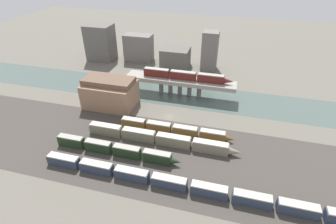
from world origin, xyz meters
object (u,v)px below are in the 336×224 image
object	(u,v)px
train_yard_near	(193,187)
train_yard_far	(160,138)
warehouse_building	(110,93)
train_yard_outer	(175,129)
train_yard_mid	(115,149)
train_on_bridge	(186,76)

from	to	relation	value
train_yard_near	train_yard_far	xyz separation A→B (m)	(-16.34, 19.52, 0.23)
train_yard_near	warehouse_building	size ratio (longest dim) A/B	4.44
train_yard_far	train_yard_outer	size ratio (longest dim) A/B	1.29
train_yard_near	warehouse_building	distance (m)	61.24
train_yard_outer	train_yard_mid	bearing A→B (deg)	-134.91
train_yard_outer	train_yard_near	bearing A→B (deg)	-65.18
train_yard_far	train_yard_outer	distance (m)	8.26
train_yard_near	train_yard_far	size ratio (longest dim) A/B	1.73
train_yard_near	warehouse_building	xyz separation A→B (m)	(-45.86, 40.33, 4.56)
train_yard_near	warehouse_building	world-z (taller)	warehouse_building
train_on_bridge	train_yard_outer	distance (m)	32.78
train_yard_outer	warehouse_building	distance (m)	36.40
train_yard_far	train_yard_outer	bearing A→B (deg)	61.40
train_on_bridge	train_yard_far	distance (m)	39.71
train_yard_mid	train_yard_far	distance (m)	16.68
train_yard_near	train_yard_far	bearing A→B (deg)	129.93
train_on_bridge	train_yard_far	xyz separation A→B (m)	(-1.51, -38.77, -8.45)
train_on_bridge	train_yard_outer	size ratio (longest dim) A/B	0.96
train_yard_mid	train_yard_far	world-z (taller)	train_yard_mid
train_yard_outer	warehouse_building	world-z (taller)	warehouse_building
train_on_bridge	train_yard_near	distance (m)	60.78
train_yard_far	warehouse_building	size ratio (longest dim) A/B	2.57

